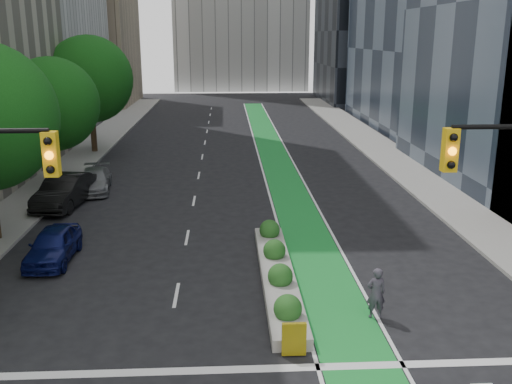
{
  "coord_description": "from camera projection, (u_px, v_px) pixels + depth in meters",
  "views": [
    {
      "loc": [
        -0.65,
        -12.65,
        8.89
      ],
      "look_at": [
        0.48,
        8.77,
        3.0
      ],
      "focal_mm": 40.0,
      "sensor_mm": 36.0,
      "label": 1
    }
  ],
  "objects": [
    {
      "name": "sidewalk_left",
      "position": [
        60.0,
        173.0,
        38.03
      ],
      "size": [
        3.6,
        90.0,
        0.15
      ],
      "primitive_type": "cube",
      "color": "gray",
      "rests_on": "ground"
    },
    {
      "name": "sidewalk_right",
      "position": [
        408.0,
        168.0,
        39.22
      ],
      "size": [
        3.6,
        90.0,
        0.15
      ],
      "primitive_type": "cube",
      "color": "gray",
      "rests_on": "ground"
    },
    {
      "name": "bike_lane_paint",
      "position": [
        274.0,
        156.0,
        43.61
      ],
      "size": [
        2.2,
        70.0,
        0.01
      ],
      "primitive_type": "cube",
      "color": "#188731",
      "rests_on": "ground"
    },
    {
      "name": "building_tan_far",
      "position": [
        75.0,
        3.0,
        73.67
      ],
      "size": [
        14.0,
        16.0,
        26.0
      ],
      "primitive_type": "cube",
      "color": "tan",
      "rests_on": "ground"
    },
    {
      "name": "tree_midfar",
      "position": [
        52.0,
        104.0,
        33.89
      ],
      "size": [
        5.6,
        5.6,
        7.76
      ],
      "color": "black",
      "rests_on": "ground"
    },
    {
      "name": "tree_far",
      "position": [
        89.0,
        79.0,
        43.32
      ],
      "size": [
        6.6,
        6.6,
        9.0
      ],
      "color": "black",
      "rests_on": "ground"
    },
    {
      "name": "median_planter",
      "position": [
        278.0,
        272.0,
        21.31
      ],
      "size": [
        1.2,
        10.26,
        1.1
      ],
      "color": "gray",
      "rests_on": "ground"
    },
    {
      "name": "cyclist",
      "position": [
        376.0,
        293.0,
        18.4
      ],
      "size": [
        0.65,
        0.45,
        1.73
      ],
      "primitive_type": "imported",
      "rotation": [
        0.0,
        0.0,
        3.19
      ],
      "color": "#3B3641",
      "rests_on": "ground"
    },
    {
      "name": "parked_car_left_near",
      "position": [
        53.0,
        245.0,
        23.13
      ],
      "size": [
        1.63,
        4.04,
        1.38
      ],
      "primitive_type": "imported",
      "rotation": [
        0.0,
        0.0,
        -0.0
      ],
      "color": "#0C124A",
      "rests_on": "ground"
    },
    {
      "name": "parked_car_left_mid",
      "position": [
        65.0,
        191.0,
        30.54
      ],
      "size": [
        2.44,
        5.36,
        1.71
      ],
      "primitive_type": "imported",
      "rotation": [
        0.0,
        0.0,
        -0.13
      ],
      "color": "black",
      "rests_on": "ground"
    },
    {
      "name": "parked_car_left_far",
      "position": [
        94.0,
        180.0,
        33.62
      ],
      "size": [
        2.35,
        4.67,
        1.3
      ],
      "primitive_type": "imported",
      "rotation": [
        0.0,
        0.0,
        0.12
      ],
      "color": "slate",
      "rests_on": "ground"
    }
  ]
}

